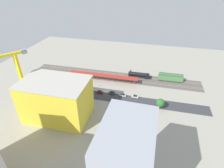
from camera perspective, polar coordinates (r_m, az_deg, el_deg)
The scene contains 21 objects.
ground_plane at distance 115.41m, azimuth -1.93°, elevation -2.47°, with size 197.00×197.00×0.00m, color #9E998C.
rail_bed at distance 132.63m, azimuth 0.50°, elevation 2.43°, with size 123.13×14.54×0.01m, color #5B544C.
street_asphalt at distance 111.35m, azimuth -2.65°, elevation -3.91°, with size 123.13×9.00×0.01m, color #38383D.
track_rails at distance 132.54m, azimuth 0.50°, elevation 2.50°, with size 123.12×9.19×0.12m.
platform_canopy_near at distance 125.77m, azimuth -2.87°, elevation 2.79°, with size 49.32×4.71×4.38m.
locomotive at distance 132.08m, azimuth 8.80°, elevation 2.81°, with size 16.51×3.05×5.22m.
passenger_coach at distance 131.88m, azimuth 18.12°, elevation 2.14°, with size 16.86×3.05×6.06m.
parked_car_0 at distance 110.67m, azimuth 7.33°, elevation -3.98°, with size 4.11×1.77×1.58m.
parked_car_1 at distance 111.20m, azimuth 3.41°, elevation -3.53°, with size 4.18×1.97×1.62m.
parked_car_2 at distance 112.91m, azimuth 0.01°, elevation -2.84°, with size 4.27×1.80×1.74m.
parked_car_3 at distance 114.01m, azimuth -3.92°, elevation -2.56°, with size 4.28×1.86×1.70m.
parked_car_4 at distance 116.52m, azimuth -7.46°, elevation -1.92°, with size 4.71×1.97×1.77m.
parked_car_5 at distance 119.12m, azimuth -10.58°, elevation -1.41°, with size 4.47×1.76×1.77m.
construction_building at distance 95.28m, azimuth -17.15°, elevation -4.78°, with size 32.18×20.63×20.62m, color yellow.
construction_roof_slab at distance 89.71m, azimuth -18.19°, elevation 0.64°, with size 32.78×21.23×0.40m, color #B7B2A8.
tower_crane at distance 102.38m, azimuth -27.59°, elevation 1.55°, with size 15.26×19.16×33.58m.
box_truck_0 at distance 115.89m, azimuth -16.14°, elevation -2.76°, with size 9.94×3.33×3.24m.
street_tree_0 at distance 102.42m, azimuth 15.11°, elevation -5.75°, with size 4.59×4.59×6.63m.
street_tree_1 at distance 106.76m, azimuth -8.04°, elevation -2.31°, with size 4.87×4.87×8.07m.
street_tree_2 at distance 113.43m, azimuth -15.60°, elevation -1.32°, with size 5.28×5.28×7.82m.
traffic_light at distance 115.31m, azimuth -6.73°, elevation -0.03°, with size 0.50×0.36×6.96m.
Camera 1 is at (-26.87, 91.80, 64.59)m, focal length 28.78 mm.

